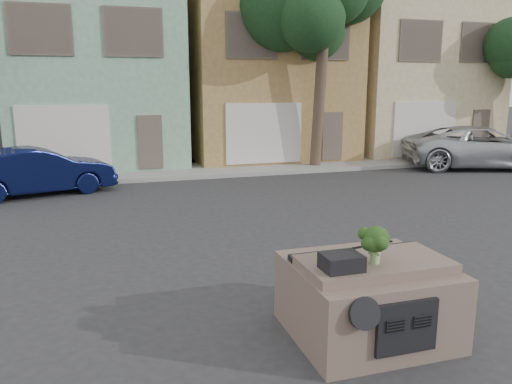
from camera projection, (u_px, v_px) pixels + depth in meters
name	position (u px, v px, depth m)	size (l,w,h in m)	color
ground_plane	(287.00, 261.00, 9.62)	(120.00, 120.00, 0.00)	#303033
sidewalk	(192.00, 171.00, 19.41)	(40.00, 3.00, 0.15)	gray
townhouse_mint	(92.00, 75.00, 21.36)	(7.20, 8.20, 7.55)	#7EAB8D
townhouse_tan	(259.00, 76.00, 23.53)	(7.20, 8.20, 7.55)	#A27E47
townhouse_beige	(397.00, 77.00, 25.70)	(7.20, 8.20, 7.55)	#D0BB8D
navy_sedan	(41.00, 195.00, 15.52)	(1.56, 4.47, 1.47)	#0A1037
silver_pickup	(480.00, 168.00, 20.59)	(2.84, 6.15, 1.71)	silver
tree_near	(320.00, 61.00, 19.33)	(4.40, 4.00, 8.50)	#17361A
car_dashboard	(367.00, 296.00, 6.70)	(2.00, 1.80, 1.12)	brown
instrument_hump	(341.00, 262.00, 6.07)	(0.48, 0.38, 0.20)	black
wiper_arm	(373.00, 245.00, 7.01)	(0.70, 0.03, 0.02)	black
broccoli	(376.00, 244.00, 6.27)	(0.41, 0.41, 0.50)	#1E3814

